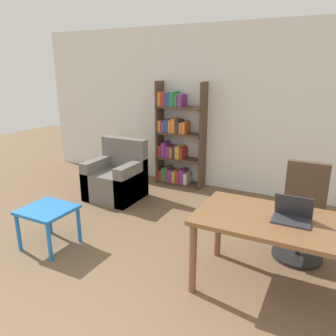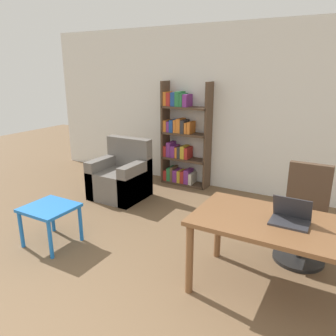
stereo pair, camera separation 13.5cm
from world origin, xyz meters
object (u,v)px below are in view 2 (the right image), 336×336
Objects in this scene: desk at (283,233)px; armchair at (121,178)px; bookshelf at (182,141)px; side_table_blue at (50,212)px; laptop at (290,217)px; office_chair at (304,220)px.

desk is 3.03m from armchair.
armchair is at bearing -117.74° from bookshelf.
armchair is 0.52× the size of bookshelf.
side_table_blue is 0.60× the size of armchair.
bookshelf reaches higher than side_table_blue.
bookshelf is (-2.19, 2.31, 0.16)m from desk.
laptop is 3.08m from armchair.
bookshelf is at bearing 146.22° from office_chair.
laptop is 0.83m from office_chair.
laptop is (0.04, 0.03, 0.15)m from desk.
armchair is (-0.22, 1.62, -0.09)m from side_table_blue.
bookshelf is (0.33, 2.67, 0.39)m from side_table_blue.
desk is 1.68× the size of armchair.
side_table_blue is (-2.56, -0.39, -0.38)m from laptop.
office_chair is at bearing 23.87° from side_table_blue.
desk is at bearing 8.12° from side_table_blue.
laptop is 0.58× the size of side_table_blue.
laptop reaches higher than desk.
laptop is 0.30× the size of office_chair.
desk is 4.91× the size of laptop.
office_chair is at bearing 87.22° from laptop.
office_chair is at bearing 84.40° from desk.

